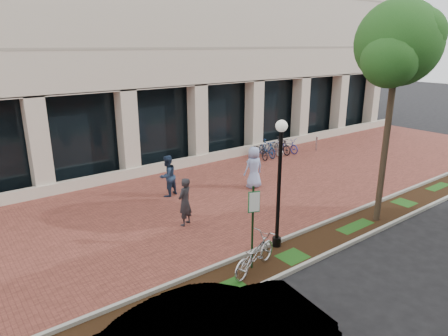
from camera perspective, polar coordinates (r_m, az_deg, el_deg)
ground at (r=17.11m, az=-0.09°, el=-3.93°), size 120.00×120.00×0.00m
brick_plaza at (r=17.11m, az=-0.09°, el=-3.92°), size 40.00×9.00×0.01m
planting_strip at (r=13.66m, az=13.54°, el=-10.15°), size 40.00×1.50×0.01m
curb_plaza_side at (r=14.06m, az=11.19°, el=-8.91°), size 40.00×0.12×0.12m
curb_street_side at (r=13.24m, az=16.10°, el=-11.03°), size 40.00×0.12×0.12m
parking_sign at (r=11.16m, az=4.17°, el=-7.08°), size 0.34×0.07×2.51m
lamppost at (r=12.22m, az=7.91°, el=-1.37°), size 0.36×0.36×4.09m
street_tree at (r=14.64m, az=23.52°, el=15.28°), size 3.32×2.77×7.61m
locked_bicycle at (r=11.54m, az=4.37°, el=-12.18°), size 2.10×1.24×1.04m
pedestrian_left at (r=14.16m, az=-5.62°, el=-4.84°), size 0.76×0.65×1.76m
pedestrian_mid at (r=16.95m, az=-8.07°, el=-1.14°), size 1.03×0.91×1.77m
pedestrian_right at (r=17.80m, az=4.27°, el=0.09°), size 0.97×0.67×1.89m
bollard at (r=24.81m, az=13.08°, el=3.46°), size 0.12×0.12×0.90m
bike_rack_cluster at (r=23.32m, az=7.17°, el=2.92°), size 2.98×1.79×0.99m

